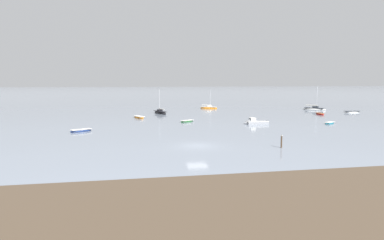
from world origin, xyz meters
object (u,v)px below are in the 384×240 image
at_px(motorboat_moored_0, 253,123).
at_px(rowboat_moored_6, 187,121).
at_px(sailboat_moored_2, 209,108).
at_px(rowboat_moored_1, 352,112).
at_px(sailboat_moored_1, 160,112).
at_px(rowboat_moored_7, 320,114).
at_px(mooring_post_near, 281,142).
at_px(rowboat_moored_0, 139,117).
at_px(sailboat_moored_3, 314,109).
at_px(rowboat_moored_5, 81,131).
at_px(rowboat_moored_3, 330,123).

height_order(motorboat_moored_0, rowboat_moored_6, motorboat_moored_0).
relative_size(motorboat_moored_0, sailboat_moored_2, 0.85).
height_order(rowboat_moored_1, sailboat_moored_1, sailboat_moored_1).
bearing_deg(rowboat_moored_6, sailboat_moored_1, 68.67).
xyz_separation_m(rowboat_moored_7, mooring_post_near, (-26.36, -35.17, 0.59)).
bearing_deg(rowboat_moored_7, rowboat_moored_0, 94.78).
height_order(motorboat_moored_0, sailboat_moored_3, sailboat_moored_3).
distance_m(rowboat_moored_1, sailboat_moored_2, 37.10).
bearing_deg(rowboat_moored_0, sailboat_moored_3, 79.56).
height_order(sailboat_moored_1, mooring_post_near, sailboat_moored_1).
relative_size(sailboat_moored_3, mooring_post_near, 3.96).
bearing_deg(sailboat_moored_1, rowboat_moored_1, -117.50).
relative_size(rowboat_moored_1, rowboat_moored_5, 1.17).
bearing_deg(sailboat_moored_2, rowboat_moored_5, -98.10).
height_order(rowboat_moored_0, sailboat_moored_2, sailboat_moored_2).
bearing_deg(sailboat_moored_3, rowboat_moored_6, -105.14).
height_order(sailboat_moored_3, rowboat_moored_7, sailboat_moored_3).
distance_m(rowboat_moored_0, sailboat_moored_3, 48.39).
bearing_deg(sailboat_moored_3, sailboat_moored_1, -129.55).
bearing_deg(sailboat_moored_3, rowboat_moored_7, -66.75).
height_order(rowboat_moored_1, motorboat_moored_0, motorboat_moored_0).
distance_m(rowboat_moored_0, rowboat_moored_5, 20.27).
xyz_separation_m(motorboat_moored_0, rowboat_moored_7, (21.59, 13.49, -0.12)).
bearing_deg(rowboat_moored_0, sailboat_moored_2, 112.45).
xyz_separation_m(sailboat_moored_3, rowboat_moored_6, (-38.24, -19.43, -0.16)).
bearing_deg(rowboat_moored_1, mooring_post_near, -134.86).
height_order(rowboat_moored_1, sailboat_moored_3, sailboat_moored_3).
distance_m(rowboat_moored_1, sailboat_moored_1, 47.49).
relative_size(rowboat_moored_5, rowboat_moored_6, 1.11).
bearing_deg(mooring_post_near, rowboat_moored_7, 53.15).
distance_m(rowboat_moored_0, rowboat_moored_3, 38.03).
xyz_separation_m(rowboat_moored_3, mooring_post_near, (-18.76, -19.44, 0.61)).
distance_m(rowboat_moored_5, rowboat_moored_7, 54.37).
xyz_separation_m(motorboat_moored_0, sailboat_moored_2, (-0.16, 34.76, -0.03)).
xyz_separation_m(motorboat_moored_0, rowboat_moored_3, (13.99, -2.25, -0.14)).
distance_m(rowboat_moored_6, mooring_post_near, 27.84).
height_order(motorboat_moored_0, mooring_post_near, mooring_post_near).
height_order(rowboat_moored_3, rowboat_moored_5, rowboat_moored_5).
xyz_separation_m(sailboat_moored_3, rowboat_moored_7, (-5.18, -11.27, -0.15)).
height_order(rowboat_moored_0, rowboat_moored_3, rowboat_moored_0).
height_order(rowboat_moored_5, rowboat_moored_7, rowboat_moored_5).
bearing_deg(sailboat_moored_1, rowboat_moored_5, 131.57).
distance_m(rowboat_moored_3, sailboat_moored_2, 39.62).
bearing_deg(rowboat_moored_1, rowboat_moored_5, -162.73).
bearing_deg(mooring_post_near, sailboat_moored_2, 85.33).
height_order(rowboat_moored_3, sailboat_moored_2, sailboat_moored_2).
bearing_deg(rowboat_moored_6, rowboat_moored_0, 103.13).
height_order(sailboat_moored_2, mooring_post_near, sailboat_moored_2).
xyz_separation_m(rowboat_moored_0, rowboat_moored_7, (42.00, -0.49, -0.02)).
xyz_separation_m(rowboat_moored_5, mooring_post_near, (25.15, -17.77, 0.59)).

